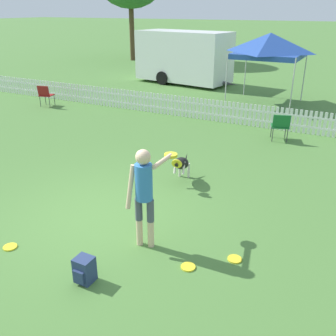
% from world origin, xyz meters
% --- Properties ---
extents(ground_plane, '(240.00, 240.00, 0.00)m').
position_xyz_m(ground_plane, '(0.00, 0.00, 0.00)').
color(ground_plane, '#4C7A38').
extents(handler_person, '(0.47, 1.09, 1.73)m').
position_xyz_m(handler_person, '(1.27, -0.33, 1.09)').
color(handler_person, beige).
rests_on(handler_person, ground_plane).
extents(leaping_dog, '(0.44, 1.11, 0.74)m').
position_xyz_m(leaping_dog, '(0.72, 2.16, 0.46)').
color(leaping_dog, black).
rests_on(leaping_dog, ground_plane).
extents(frisbee_near_handler, '(0.23, 0.23, 0.02)m').
position_xyz_m(frisbee_near_handler, '(2.74, -0.05, 0.01)').
color(frisbee_near_handler, yellow).
rests_on(frisbee_near_handler, ground_plane).
extents(frisbee_near_dog, '(0.23, 0.23, 0.02)m').
position_xyz_m(frisbee_near_dog, '(-0.71, -1.49, 0.01)').
color(frisbee_near_dog, yellow).
rests_on(frisbee_near_dog, ground_plane).
extents(frisbee_midfield, '(0.23, 0.23, 0.02)m').
position_xyz_m(frisbee_midfield, '(2.16, -0.58, 0.01)').
color(frisbee_midfield, yellow).
rests_on(frisbee_midfield, ground_plane).
extents(backpack_on_grass, '(0.26, 0.28, 0.39)m').
position_xyz_m(backpack_on_grass, '(0.95, -1.56, 0.20)').
color(backpack_on_grass, navy).
rests_on(backpack_on_grass, ground_plane).
extents(picket_fence, '(24.36, 0.04, 0.75)m').
position_xyz_m(picket_fence, '(0.00, 7.26, 0.38)').
color(picket_fence, white).
rests_on(picket_fence, ground_plane).
extents(folding_chair_blue_left, '(0.64, 0.65, 0.83)m').
position_xyz_m(folding_chair_blue_left, '(2.06, 6.18, 0.50)').
color(folding_chair_blue_left, '#333338').
rests_on(folding_chair_blue_left, ground_plane).
extents(folding_chair_center, '(0.59, 0.61, 0.86)m').
position_xyz_m(folding_chair_center, '(-7.28, 6.09, 0.51)').
color(folding_chair_center, '#333338').
rests_on(folding_chair_center, ground_plane).
extents(canopy_tent_main, '(2.59, 2.59, 2.81)m').
position_xyz_m(canopy_tent_main, '(0.45, 10.68, 2.34)').
color(canopy_tent_main, '#B2B2B2').
rests_on(canopy_tent_main, ground_plane).
extents(equipment_trailer, '(5.76, 2.78, 2.62)m').
position_xyz_m(equipment_trailer, '(-4.58, 13.32, 1.38)').
color(equipment_trailer, white).
rests_on(equipment_trailer, ground_plane).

